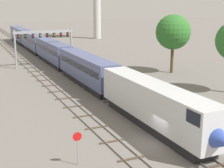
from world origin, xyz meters
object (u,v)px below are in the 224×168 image
passenger_train (52,51)px  trackside_tree_left (173,32)px  signal_gantry (44,39)px  stop_sign (77,144)px

passenger_train → trackside_tree_left: (17.90, -18.40, 4.92)m
passenger_train → trackside_tree_left: trackside_tree_left is taller
passenger_train → signal_gantry: bearing=-133.5°
signal_gantry → stop_sign: (-7.75, -43.76, -3.81)m
passenger_train → trackside_tree_left: 26.14m
stop_sign → trackside_tree_left: 39.74m
stop_sign → trackside_tree_left: trackside_tree_left is taller
signal_gantry → trackside_tree_left: bearing=-38.5°
stop_sign → signal_gantry: bearing=80.0°
passenger_train → stop_sign: 47.21m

